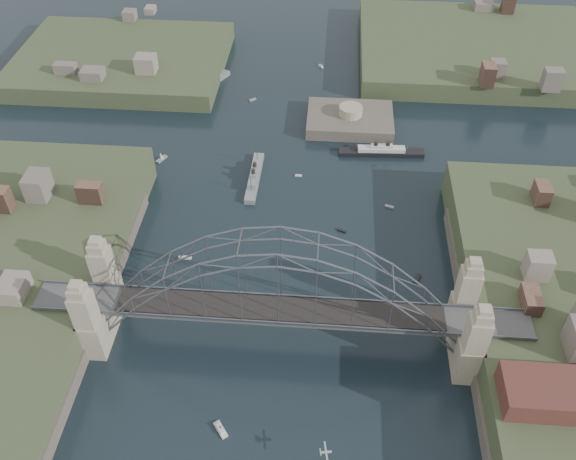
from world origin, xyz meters
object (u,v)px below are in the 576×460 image
at_px(fort_island, 349,126).
at_px(wharf_shed, 571,395).
at_px(naval_cruiser_far, 210,83).
at_px(ocean_liner, 381,152).
at_px(bridge, 279,294).
at_px(naval_cruiser_near, 254,177).

bearing_deg(fort_island, wharf_shed, -69.15).
relative_size(wharf_shed, naval_cruiser_far, 1.32).
bearing_deg(ocean_liner, naval_cruiser_far, 148.14).
bearing_deg(fort_island, bridge, -99.73).
relative_size(bridge, fort_island, 3.82).
bearing_deg(ocean_liner, wharf_shed, -71.22).
relative_size(fort_island, wharf_shed, 1.10).
xyz_separation_m(fort_island, ocean_liner, (7.69, -12.50, 1.13)).
height_order(naval_cruiser_near, naval_cruiser_far, naval_cruiser_far).
height_order(fort_island, ocean_liner, fort_island).
distance_m(wharf_shed, naval_cruiser_near, 80.59).
height_order(bridge, ocean_liner, bridge).
bearing_deg(naval_cruiser_far, fort_island, -23.09).
height_order(fort_island, naval_cruiser_far, fort_island).
height_order(bridge, wharf_shed, bridge).
distance_m(bridge, naval_cruiser_far, 91.88).
height_order(wharf_shed, naval_cruiser_far, wharf_shed).
bearing_deg(bridge, naval_cruiser_near, 102.41).
height_order(wharf_shed, naval_cruiser_near, wharf_shed).
distance_m(bridge, naval_cruiser_near, 47.66).
distance_m(naval_cruiser_near, naval_cruiser_far, 45.29).
xyz_separation_m(fort_island, naval_cruiser_far, (-39.59, 16.88, 1.18)).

